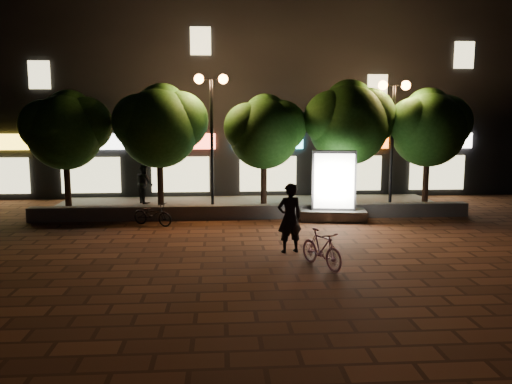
{
  "coord_description": "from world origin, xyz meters",
  "views": [
    {
      "loc": [
        -1.18,
        -14.18,
        3.61
      ],
      "look_at": [
        -0.08,
        1.5,
        1.34
      ],
      "focal_mm": 35.6,
      "sensor_mm": 36.0,
      "label": 1
    }
  ],
  "objects": [
    {
      "name": "ad_kiosk",
      "position": [
        2.83,
        3.5,
        1.01
      ],
      "size": [
        2.46,
        1.5,
        2.5
      ],
      "color": "slate",
      "rests_on": "ground"
    },
    {
      "name": "tree_mid",
      "position": [
        0.55,
        5.46,
        3.22
      ],
      "size": [
        3.24,
        2.7,
        4.5
      ],
      "color": "black",
      "rests_on": "sidewalk"
    },
    {
      "name": "pedestrian",
      "position": [
        -4.38,
        7.23,
        0.91
      ],
      "size": [
        0.95,
        1.02,
        1.67
      ],
      "primitive_type": "imported",
      "rotation": [
        0.0,
        0.0,
        2.08
      ],
      "color": "black",
      "rests_on": "sidewalk"
    },
    {
      "name": "ground",
      "position": [
        0.0,
        0.0,
        0.0
      ],
      "size": [
        80.0,
        80.0,
        0.0
      ],
      "primitive_type": "plane",
      "color": "brown",
      "rests_on": "ground"
    },
    {
      "name": "scooter_pink",
      "position": [
        1.26,
        -2.26,
        0.47
      ],
      "size": [
        1.08,
        1.59,
        0.93
      ],
      "primitive_type": "imported",
      "rotation": [
        0.0,
        0.0,
        0.45
      ],
      "color": "#C782AA",
      "rests_on": "ground"
    },
    {
      "name": "street_lamp_left",
      "position": [
        -1.5,
        5.2,
        4.03
      ],
      "size": [
        1.26,
        0.36,
        5.18
      ],
      "color": "black",
      "rests_on": "sidewalk"
    },
    {
      "name": "rider",
      "position": [
        0.67,
        -0.8,
        0.95
      ],
      "size": [
        0.79,
        0.62,
        1.9
      ],
      "primitive_type": "imported",
      "rotation": [
        0.0,
        0.0,
        3.41
      ],
      "color": "black",
      "rests_on": "ground"
    },
    {
      "name": "street_lamp_right",
      "position": [
        5.5,
        5.2,
        3.89
      ],
      "size": [
        1.26,
        0.36,
        4.98
      ],
      "color": "black",
      "rests_on": "sidewalk"
    },
    {
      "name": "tree_left",
      "position": [
        -3.45,
        5.46,
        3.44
      ],
      "size": [
        3.6,
        3.0,
        4.89
      ],
      "color": "black",
      "rests_on": "sidewalk"
    },
    {
      "name": "tree_far_right",
      "position": [
        7.05,
        5.46,
        3.37
      ],
      "size": [
        3.48,
        2.9,
        4.76
      ],
      "color": "black",
      "rests_on": "sidewalk"
    },
    {
      "name": "retaining_wall",
      "position": [
        0.0,
        4.0,
        0.25
      ],
      "size": [
        16.0,
        0.45,
        0.5
      ],
      "primitive_type": "cube",
      "color": "slate",
      "rests_on": "ground"
    },
    {
      "name": "tree_far_left",
      "position": [
        -6.95,
        5.46,
        3.29
      ],
      "size": [
        3.36,
        2.8,
        4.63
      ],
      "color": "black",
      "rests_on": "sidewalk"
    },
    {
      "name": "building_block",
      "position": [
        -0.01,
        12.99,
        5.0
      ],
      "size": [
        28.0,
        8.12,
        11.3
      ],
      "color": "black",
      "rests_on": "ground"
    },
    {
      "name": "scooter_parked",
      "position": [
        -3.5,
        3.0,
        0.4
      ],
      "size": [
        1.58,
        1.16,
        0.79
      ],
      "primitive_type": "imported",
      "rotation": [
        0.0,
        0.0,
        1.09
      ],
      "color": "black",
      "rests_on": "ground"
    },
    {
      "name": "sidewalk",
      "position": [
        0.0,
        6.5,
        0.04
      ],
      "size": [
        16.0,
        5.0,
        0.08
      ],
      "primitive_type": "cube",
      "color": "slate",
      "rests_on": "ground"
    },
    {
      "name": "tree_right",
      "position": [
        3.86,
        5.46,
        3.57
      ],
      "size": [
        3.72,
        3.1,
        5.07
      ],
      "color": "black",
      "rests_on": "sidewalk"
    }
  ]
}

